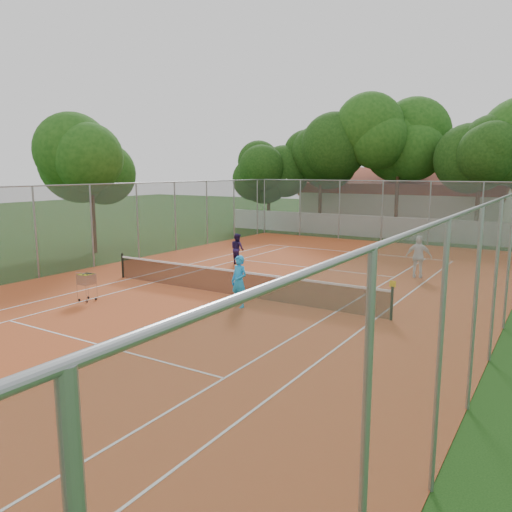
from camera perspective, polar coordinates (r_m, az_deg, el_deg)
The scene contains 12 objects.
ground at distance 18.79m, azimuth -2.44°, elevation -4.57°, with size 120.00×120.00×0.00m, color #15370F.
court_pad at distance 18.78m, azimuth -2.44°, elevation -4.54°, with size 18.00×34.00×0.02m, color #B75023.
court_lines at distance 18.78m, azimuth -2.44°, elevation -4.50°, with size 10.98×23.78×0.01m, color white.
tennis_net at distance 18.67m, azimuth -2.45°, elevation -3.05°, with size 11.88×0.10×0.98m, color black.
perimeter_fence at distance 18.40m, azimuth -2.49°, elevation 1.48°, with size 18.00×34.00×4.00m, color slate.
boundary_wall at distance 35.73m, azimuth 15.13°, elevation 3.14°, with size 26.00×0.30×1.50m, color silver.
clubhouse at distance 45.74m, azimuth 16.53°, elevation 6.26°, with size 16.40×9.00×4.40m, color beige.
tropical_trees at distance 38.40m, azimuth 16.75°, elevation 9.85°, with size 29.00×19.00×10.00m, color black.
player_near at distance 17.01m, azimuth -1.94°, elevation -2.92°, with size 0.65×0.43×1.79m, color #1B9DEA.
player_far_left at distance 24.90m, azimuth -2.13°, elevation 0.83°, with size 0.75×0.58×1.54m, color #25194D.
player_far_right at distance 22.81m, azimuth 18.10°, elevation -0.08°, with size 1.08×0.45×1.85m, color white.
ball_hopper at distance 18.82m, azimuth -18.77°, elevation -3.30°, with size 0.52×0.52×1.08m, color #B5B6BC.
Camera 1 is at (10.35, -14.98, 4.63)m, focal length 35.00 mm.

